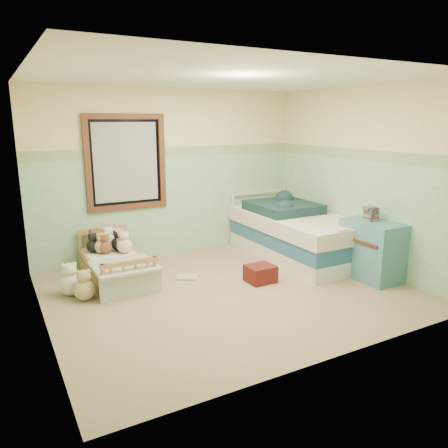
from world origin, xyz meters
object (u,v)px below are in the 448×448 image
plush_floor_cream (70,284)px  red_pillow (260,274)px  dresser (372,250)px  floor_book (187,277)px  twin_bed_frame (296,250)px  toddler_bed_frame (116,273)px  plush_floor_tan (85,290)px

plush_floor_cream → red_pillow: (2.23, -0.72, -0.03)m
dresser → red_pillow: dresser is taller
dresser → floor_book: size_ratio=2.73×
dresser → twin_bed_frame: bearing=104.2°
red_pillow → floor_book: red_pillow is taller
toddler_bed_frame → plush_floor_cream: 0.68m
toddler_bed_frame → plush_floor_tan: (-0.50, -0.50, 0.04)m
plush_floor_cream → toddler_bed_frame: bearing=23.7°
plush_floor_cream → dresser: bearing=-19.9°
plush_floor_cream → floor_book: 1.46m
plush_floor_cream → twin_bed_frame: (3.28, -0.11, -0.03)m
toddler_bed_frame → floor_book: toddler_bed_frame is taller
dresser → plush_floor_tan: bearing=162.9°
floor_book → red_pillow: bearing=-3.0°
red_pillow → floor_book: size_ratio=1.25×
toddler_bed_frame → red_pillow: 1.89m
red_pillow → dresser: bearing=-23.1°
twin_bed_frame → dresser: 1.26m
red_pillow → plush_floor_tan: bearing=167.0°
toddler_bed_frame → dresser: dresser is taller
toddler_bed_frame → red_pillow: red_pillow is taller
toddler_bed_frame → floor_book: size_ratio=4.87×
toddler_bed_frame → plush_floor_tan: plush_floor_tan is taller
dresser → red_pillow: size_ratio=2.19×
toddler_bed_frame → dresser: size_ratio=1.78×
twin_bed_frame → plush_floor_tan: bearing=-177.8°
toddler_bed_frame → twin_bed_frame: bearing=-8.1°
plush_floor_tan → red_pillow: plush_floor_tan is taller
floor_book → toddler_bed_frame: bearing=-173.5°
plush_floor_cream → floor_book: bearing=-5.8°
floor_book → plush_floor_cream: bearing=-152.6°
red_pillow → floor_book: 0.98m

